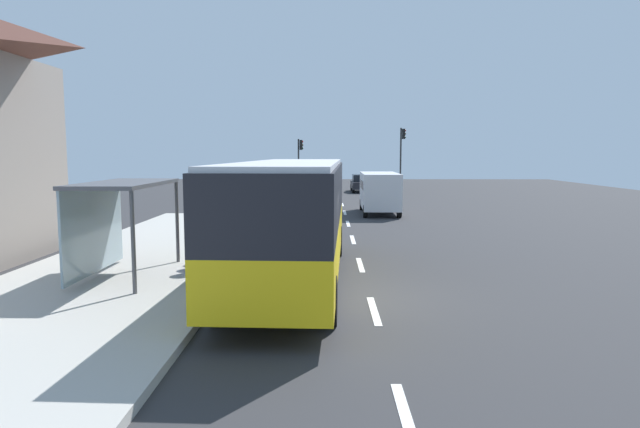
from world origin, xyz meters
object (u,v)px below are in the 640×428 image
recycling_bin_red (209,250)px  recycling_bin_yellow (213,246)px  bus_shelter (113,204)px  sedan_near (362,183)px  recycling_bin_green (218,242)px  bus (292,213)px  traffic_light_far_side (300,157)px  white_van (379,190)px  traffic_light_near_side (402,150)px  recycling_bin_blue (203,254)px

recycling_bin_red → recycling_bin_yellow: 0.70m
bus_shelter → sedan_near: bearing=75.9°
recycling_bin_green → bus: bearing=-46.3°
bus → traffic_light_far_side: (-1.38, 33.14, 1.23)m
sedan_near → recycling_bin_green: size_ratio=4.65×
bus_shelter → recycling_bin_red: bearing=30.5°
recycling_bin_red → bus_shelter: (-2.21, -1.30, 1.44)m
sedan_near → bus_shelter: bus_shelter is taller
white_van → recycling_bin_red: 16.95m
white_van → recycling_bin_green: (-6.40, -14.28, -0.69)m
bus → bus_shelter: 4.71m
recycling_bin_red → traffic_light_near_side: 32.74m
sedan_near → recycling_bin_blue: size_ratio=4.65×
sedan_near → traffic_light_far_side: 6.02m
recycling_bin_green → traffic_light_far_side: bearing=87.9°
recycling_bin_yellow → traffic_light_near_side: 32.08m
recycling_bin_green → traffic_light_near_side: size_ratio=0.17×
sedan_near → recycling_bin_yellow: (-6.50, -32.63, -0.14)m
recycling_bin_red → recycling_bin_green: bearing=90.0°
recycling_bin_blue → recycling_bin_green: same height
recycling_bin_blue → traffic_light_far_side: traffic_light_far_side is taller
recycling_bin_blue → traffic_light_near_side: traffic_light_near_side is taller
white_van → recycling_bin_yellow: size_ratio=5.50×
white_van → recycling_bin_blue: 17.60m
bus → recycling_bin_green: bus is taller
recycling_bin_yellow → recycling_bin_green: 0.70m
traffic_light_far_side → recycling_bin_blue: bearing=-91.9°
recycling_bin_green → sedan_near: bearing=78.5°
white_van → sedan_near: 17.66m
traffic_light_near_side → bus_shelter: bearing=-110.2°
white_van → bus_shelter: (-8.61, -16.98, 0.75)m
white_van → traffic_light_far_side: size_ratio=1.14×
traffic_light_far_side → bus_shelter: (-3.32, -33.23, -0.98)m
bus → recycling_bin_green: (-2.49, 2.61, -1.19)m
recycling_bin_green → traffic_light_near_side: (9.69, 29.73, 2.97)m
bus → traffic_light_near_side: size_ratio=2.02×
recycling_bin_red → traffic_light_near_side: bearing=72.7°
bus → sedan_near: (4.01, 34.54, -1.05)m
recycling_bin_blue → recycling_bin_red: size_ratio=1.00×
bus → bus_shelter: size_ratio=2.77×
white_van → sedan_near: (0.10, 17.65, -0.55)m
recycling_bin_yellow → bus_shelter: (-2.21, -2.00, 1.44)m
recycling_bin_red → bus_shelter: bus_shelter is taller
traffic_light_far_side → recycling_bin_green: bearing=-92.1°
recycling_bin_blue → white_van: bearing=68.7°
recycling_bin_green → bus_shelter: 3.78m
recycling_bin_blue → recycling_bin_yellow: same height
sedan_near → recycling_bin_green: (-6.50, -31.93, -0.14)m
bus → sedan_near: bus is taller
white_van → recycling_bin_blue: size_ratio=5.50×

